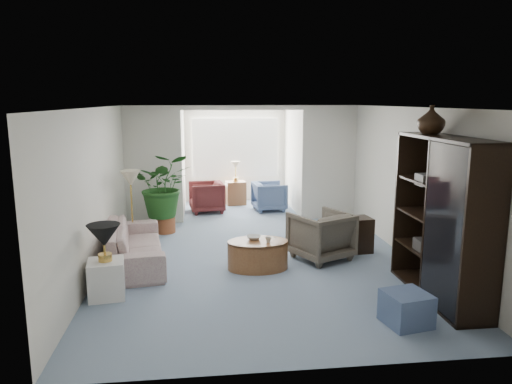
{
  "coord_description": "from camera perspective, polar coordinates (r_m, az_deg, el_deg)",
  "views": [
    {
      "loc": [
        -0.93,
        -7.24,
        2.61
      ],
      "look_at": [
        0.0,
        0.6,
        1.1
      ],
      "focal_mm": 33.81,
      "sensor_mm": 36.0,
      "label": 1
    }
  ],
  "objects": [
    {
      "name": "coffee_bowl",
      "position": [
        7.62,
        -0.25,
        -5.41
      ],
      "size": [
        0.27,
        0.27,
        0.06
      ],
      "primitive_type": "imported",
      "rotation": [
        0.0,
        0.0,
        -0.19
      ],
      "color": "silver",
      "rests_on": "coffee_table"
    },
    {
      "name": "window_pane",
      "position": [
        12.51,
        -2.47,
        5.28
      ],
      "size": [
        2.2,
        0.02,
        1.5
      ],
      "primitive_type": "cube",
      "color": "white"
    },
    {
      "name": "window_blinds",
      "position": [
        12.48,
        -2.46,
        5.26
      ],
      "size": [
        2.2,
        0.02,
        1.5
      ],
      "primitive_type": "cube",
      "color": "white"
    },
    {
      "name": "cabinet_urn",
      "position": [
        7.06,
        20.02,
        8.04
      ],
      "size": [
        0.37,
        0.37,
        0.39
      ],
      "primitive_type": "imported",
      "color": "black",
      "rests_on": "entertainment_cabinet"
    },
    {
      "name": "side_table_dark",
      "position": [
        8.6,
        11.72,
        -4.96
      ],
      "size": [
        0.55,
        0.46,
        0.61
      ],
      "primitive_type": "cube",
      "rotation": [
        0.0,
        0.0,
        0.11
      ],
      "color": "black",
      "rests_on": "ground"
    },
    {
      "name": "framed_picture",
      "position": [
        7.95,
        18.55,
        3.7
      ],
      "size": [
        0.04,
        0.5,
        0.4
      ],
      "primitive_type": "cube",
      "color": "#B7AA92"
    },
    {
      "name": "back_header",
      "position": [
        10.28,
        -1.59,
        9.94
      ],
      "size": [
        2.6,
        0.12,
        0.1
      ],
      "primitive_type": "cube",
      "color": "silver",
      "rests_on": "back_pier_left"
    },
    {
      "name": "coffee_table",
      "position": [
        7.61,
        0.22,
        -7.44
      ],
      "size": [
        1.11,
        1.11,
        0.45
      ],
      "primitive_type": "cylinder",
      "rotation": [
        0.0,
        0.0,
        -0.19
      ],
      "color": "brown",
      "rests_on": "ground"
    },
    {
      "name": "sofa",
      "position": [
        8.06,
        -14.17,
        -6.02
      ],
      "size": [
        1.15,
        2.29,
        0.64
      ],
      "primitive_type": "imported",
      "rotation": [
        0.0,
        0.0,
        1.71
      ],
      "color": "beige",
      "rests_on": "ground"
    },
    {
      "name": "table_lamp",
      "position": [
        6.66,
        -17.56,
        -4.93
      ],
      "size": [
        0.44,
        0.44,
        0.3
      ],
      "primitive_type": "cone",
      "color": "black",
      "rests_on": "end_table"
    },
    {
      "name": "floor_lamp",
      "position": [
        8.8,
        -14.63,
        1.58
      ],
      "size": [
        0.36,
        0.36,
        0.28
      ],
      "primitive_type": "cone",
      "color": "beige",
      "rests_on": "ground"
    },
    {
      "name": "shelf_clutter",
      "position": [
        6.68,
        21.21,
        -3.07
      ],
      "size": [
        0.3,
        1.04,
        1.06
      ],
      "color": "#464341",
      "rests_on": "entertainment_cabinet"
    },
    {
      "name": "sunroom_chair_maroon",
      "position": [
        11.42,
        -5.88,
        -0.59
      ],
      "size": [
        0.87,
        0.85,
        0.72
      ],
      "primitive_type": "imported",
      "rotation": [
        0.0,
        0.0,
        -1.46
      ],
      "color": "#5A1F25",
      "rests_on": "ground"
    },
    {
      "name": "sunroom_table",
      "position": [
        12.2,
        -2.41,
        -0.11
      ],
      "size": [
        0.52,
        0.43,
        0.59
      ],
      "primitive_type": "cube",
      "rotation": [
        0.0,
        0.0,
        0.12
      ],
      "color": "brown",
      "rests_on": "ground"
    },
    {
      "name": "house_plant",
      "position": [
        9.66,
        -10.85,
        0.79
      ],
      "size": [
        1.15,
        1.0,
        1.28
      ],
      "primitive_type": "imported",
      "color": "#1F4F1B",
      "rests_on": "plant_pot"
    },
    {
      "name": "sunroom_floor",
      "position": [
        11.67,
        -2.02,
        -2.09
      ],
      "size": [
        2.6,
        2.6,
        0.0
      ],
      "primitive_type": "plane",
      "color": "#8094A9",
      "rests_on": "ground"
    },
    {
      "name": "sunroom_chair_blue",
      "position": [
        11.54,
        1.59,
        -0.5
      ],
      "size": [
        0.83,
        0.81,
        0.68
      ],
      "primitive_type": "imported",
      "rotation": [
        0.0,
        0.0,
        1.69
      ],
      "color": "slate",
      "rests_on": "ground"
    },
    {
      "name": "end_table",
      "position": [
        6.85,
        -17.27,
        -9.81
      ],
      "size": [
        0.52,
        0.52,
        0.51
      ],
      "primitive_type": "cube",
      "rotation": [
        0.0,
        0.0,
        0.14
      ],
      "color": "white",
      "rests_on": "ground"
    },
    {
      "name": "back_pier_right",
      "position": [
        10.71,
        8.64,
        3.42
      ],
      "size": [
        1.2,
        0.12,
        2.5
      ],
      "primitive_type": "cube",
      "color": "silver",
      "rests_on": "ground"
    },
    {
      "name": "wingback_chair",
      "position": [
        8.1,
        7.69,
        -5.11
      ],
      "size": [
        1.16,
        1.17,
        0.8
      ],
      "primitive_type": "imported",
      "rotation": [
        0.0,
        0.0,
        3.6
      ],
      "color": "#635D4E",
      "rests_on": "ground"
    },
    {
      "name": "entertainment_cabinet",
      "position": [
        6.79,
        21.2,
        -2.98
      ],
      "size": [
        0.52,
        1.94,
        2.15
      ],
      "primitive_type": "cube",
      "color": "black",
      "rests_on": "ground"
    },
    {
      "name": "back_pier_left",
      "position": [
        10.37,
        -12.08,
        3.06
      ],
      "size": [
        1.2,
        0.12,
        2.5
      ],
      "primitive_type": "cube",
      "color": "silver",
      "rests_on": "ground"
    },
    {
      "name": "coffee_cup",
      "position": [
        7.45,
        1.46,
        -5.68
      ],
      "size": [
        0.11,
        0.11,
        0.08
      ],
      "primitive_type": "imported",
      "rotation": [
        0.0,
        0.0,
        -0.19
      ],
      "color": "beige",
      "rests_on": "coffee_table"
    },
    {
      "name": "ottoman",
      "position": [
        6.1,
        17.36,
        -13.02
      ],
      "size": [
        0.57,
        0.57,
        0.39
      ],
      "primitive_type": "cube",
      "rotation": [
        0.0,
        0.0,
        0.19
      ],
      "color": "slate",
      "rests_on": "ground"
    },
    {
      "name": "floor",
      "position": [
        7.75,
        0.53,
        -8.85
      ],
      "size": [
        6.0,
        6.0,
        0.0
      ],
      "primitive_type": "plane",
      "color": "#8094A9",
      "rests_on": "ground"
    },
    {
      "name": "plant_pot",
      "position": [
        9.82,
        -10.69,
        -3.8
      ],
      "size": [
        0.4,
        0.4,
        0.32
      ],
      "primitive_type": "cylinder",
      "color": "brown",
      "rests_on": "ground"
    }
  ]
}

